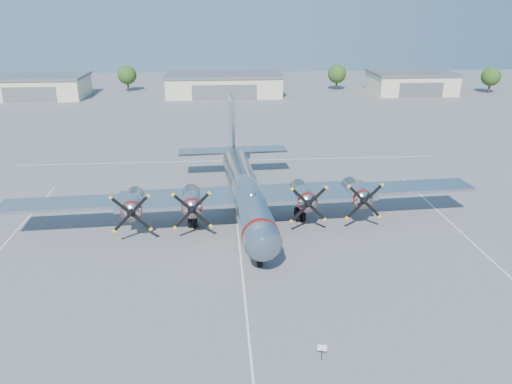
{
  "coord_description": "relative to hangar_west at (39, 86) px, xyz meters",
  "views": [
    {
      "loc": [
        -1.67,
        -44.32,
        20.92
      ],
      "look_at": [
        1.98,
        3.14,
        3.2
      ],
      "focal_mm": 35.0,
      "sensor_mm": 36.0,
      "label": 1
    }
  ],
  "objects": [
    {
      "name": "ground",
      "position": [
        45.0,
        -81.96,
        -2.71
      ],
      "size": [
        260.0,
        260.0,
        0.0
      ],
      "primitive_type": "plane",
      "color": "#545457",
      "rests_on": "ground"
    },
    {
      "name": "parking_lines",
      "position": [
        45.0,
        -83.71,
        -2.71
      ],
      "size": [
        60.0,
        50.08,
        0.01
      ],
      "color": "silver",
      "rests_on": "ground"
    },
    {
      "name": "hangar_west",
      "position": [
        0.0,
        0.0,
        0.0
      ],
      "size": [
        22.6,
        14.6,
        5.4
      ],
      "color": "beige",
      "rests_on": "ground"
    },
    {
      "name": "hangar_center",
      "position": [
        45.0,
        -0.0,
        -0.0
      ],
      "size": [
        28.6,
        14.6,
        5.4
      ],
      "color": "beige",
      "rests_on": "ground"
    },
    {
      "name": "hangar_east",
      "position": [
        93.0,
        0.0,
        0.0
      ],
      "size": [
        20.6,
        14.6,
        5.4
      ],
      "color": "beige",
      "rests_on": "ground"
    },
    {
      "name": "tree_west",
      "position": [
        20.0,
        8.04,
        1.51
      ],
      "size": [
        4.8,
        4.8,
        6.64
      ],
      "color": "#382619",
      "rests_on": "ground"
    },
    {
      "name": "tree_east",
      "position": [
        75.0,
        6.04,
        1.51
      ],
      "size": [
        4.8,
        4.8,
        6.64
      ],
      "color": "#382619",
      "rests_on": "ground"
    },
    {
      "name": "tree_far_east",
      "position": [
        113.0,
        -1.96,
        1.51
      ],
      "size": [
        4.8,
        4.8,
        6.64
      ],
      "color": "#382619",
      "rests_on": "ground"
    },
    {
      "name": "main_bomber_b29",
      "position": [
        45.89,
        -77.44,
        -2.71
      ],
      "size": [
        48.87,
        34.91,
        10.4
      ],
      "primitive_type": null,
      "rotation": [
        0.0,
        0.0,
        0.06
      ],
      "color": "silver",
      "rests_on": "ground"
    },
    {
      "name": "info_placard",
      "position": [
        49.44,
        -100.9,
        -1.91
      ],
      "size": [
        0.59,
        0.18,
        1.14
      ],
      "rotation": [
        0.0,
        0.0,
        -0.23
      ],
      "color": "black",
      "rests_on": "ground"
    }
  ]
}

